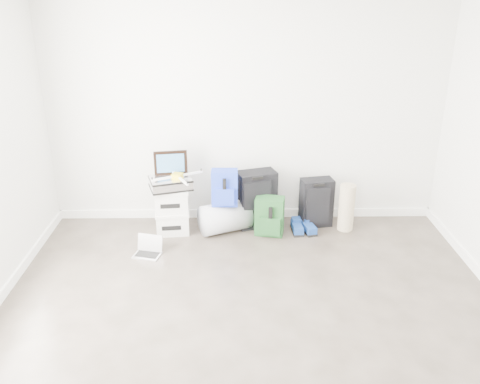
{
  "coord_description": "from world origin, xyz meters",
  "views": [
    {
      "loc": [
        -0.15,
        -3.12,
        2.67
      ],
      "look_at": [
        -0.07,
        1.9,
        0.58
      ],
      "focal_mm": 38.0,
      "sensor_mm": 36.0,
      "label": 1
    }
  ],
  "objects_px": {
    "boxes_stack": "(172,210)",
    "duffel_bag": "(225,217)",
    "laptop": "(148,250)",
    "carry_on": "(316,203)",
    "large_suitcase": "(257,199)",
    "briefcase": "(171,183)"
  },
  "relations": [
    {
      "from": "laptop",
      "to": "carry_on",
      "type": "bearing_deg",
      "value": 34.16
    },
    {
      "from": "carry_on",
      "to": "boxes_stack",
      "type": "bearing_deg",
      "value": 175.65
    },
    {
      "from": "briefcase",
      "to": "boxes_stack",
      "type": "bearing_deg",
      "value": -92.88
    },
    {
      "from": "duffel_bag",
      "to": "laptop",
      "type": "bearing_deg",
      "value": -170.45
    },
    {
      "from": "large_suitcase",
      "to": "briefcase",
      "type": "bearing_deg",
      "value": 171.86
    },
    {
      "from": "boxes_stack",
      "to": "duffel_bag",
      "type": "bearing_deg",
      "value": -5.04
    },
    {
      "from": "duffel_bag",
      "to": "laptop",
      "type": "xyz_separation_m",
      "value": [
        -0.8,
        -0.52,
        -0.13
      ]
    },
    {
      "from": "briefcase",
      "to": "large_suitcase",
      "type": "distance_m",
      "value": 1.01
    },
    {
      "from": "briefcase",
      "to": "large_suitcase",
      "type": "height_order",
      "value": "large_suitcase"
    },
    {
      "from": "laptop",
      "to": "briefcase",
      "type": "bearing_deg",
      "value": 82.56
    },
    {
      "from": "boxes_stack",
      "to": "duffel_bag",
      "type": "distance_m",
      "value": 0.6
    },
    {
      "from": "boxes_stack",
      "to": "large_suitcase",
      "type": "bearing_deg",
      "value": 3.0
    },
    {
      "from": "boxes_stack",
      "to": "briefcase",
      "type": "bearing_deg",
      "value": 98.17
    },
    {
      "from": "boxes_stack",
      "to": "large_suitcase",
      "type": "distance_m",
      "value": 0.98
    },
    {
      "from": "carry_on",
      "to": "laptop",
      "type": "relative_size",
      "value": 1.81
    },
    {
      "from": "boxes_stack",
      "to": "briefcase",
      "type": "distance_m",
      "value": 0.33
    },
    {
      "from": "large_suitcase",
      "to": "laptop",
      "type": "xyz_separation_m",
      "value": [
        -1.17,
        -0.66,
        -0.29
      ]
    },
    {
      "from": "boxes_stack",
      "to": "carry_on",
      "type": "height_order",
      "value": "carry_on"
    },
    {
      "from": "carry_on",
      "to": "duffel_bag",
      "type": "bearing_deg",
      "value": 178.11
    },
    {
      "from": "laptop",
      "to": "large_suitcase",
      "type": "bearing_deg",
      "value": 44.1
    },
    {
      "from": "duffel_bag",
      "to": "large_suitcase",
      "type": "height_order",
      "value": "large_suitcase"
    },
    {
      "from": "briefcase",
      "to": "duffel_bag",
      "type": "distance_m",
      "value": 0.74
    }
  ]
}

